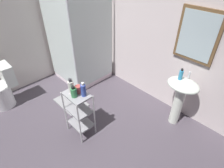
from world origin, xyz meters
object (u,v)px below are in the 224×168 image
Objects in this scene: toilet at (2,90)px; storage_cart at (79,111)px; lotion_bottle_white at (71,87)px; shower_stall at (81,60)px; rinse_cup at (78,89)px; bath_mat at (71,102)px; shampoo_bottle_blue at (83,90)px; body_wash_bottle_green at (74,92)px; hand_soap_bottle at (181,75)px; pedestal_sink at (181,94)px.

storage_cart is (1.45, 0.60, 0.12)m from toilet.
shower_stall is at bearing 140.10° from lotion_bottle_white.
rinse_cup is 0.18× the size of bath_mat.
shampoo_bottle_blue is 0.13m from body_wash_bottle_green.
storage_cart is at bearing 22.47° from toilet.
storage_cart is 0.83m from bath_mat.
bath_mat is (-0.76, 0.19, -0.82)m from shampoo_bottle_blue.
hand_soap_bottle is at bearing 54.14° from lotion_bottle_white.
storage_cart is 0.41m from shampoo_bottle_blue.
body_wash_bottle_green is 1.09m from bath_mat.
body_wash_bottle_green is at bearing -122.69° from hand_soap_bottle.
pedestal_sink is at bearing 55.09° from body_wash_bottle_green.
shower_stall is 2.07m from pedestal_sink.
storage_cart is 1.52m from hand_soap_bottle.
shampoo_bottle_blue is (1.24, -0.82, 0.37)m from shower_stall.
shower_stall is at bearing 141.57° from body_wash_bottle_green.
hand_soap_bottle is 1.49m from body_wash_bottle_green.
lotion_bottle_white is 2.10× the size of rinse_cup.
shampoo_bottle_blue is (-0.73, -1.15, -0.05)m from hand_soap_bottle.
shower_stall is at bearing 143.72° from rinse_cup.
toilet is 1.75m from shampoo_bottle_blue.
lotion_bottle_white is (-0.96, -1.23, 0.26)m from pedestal_sink.
shampoo_bottle_blue is 0.18m from lotion_bottle_white.
bath_mat is at bearing 47.12° from toilet.
toilet is 3.66× the size of shampoo_bottle_blue.
shower_stall is 9.63× the size of shampoo_bottle_blue.
bath_mat is at bearing 159.75° from storage_cart.
shower_stall reaches higher than rinse_cup.
toilet is (-0.30, -1.48, -0.15)m from shower_stall.
storage_cart is 3.56× the size of shampoo_bottle_blue.
shampoo_bottle_blue is at bearing -14.24° from bath_mat.
lotion_bottle_white is (-0.09, 0.02, 0.03)m from body_wash_bottle_green.
bath_mat is (-0.68, 0.29, -0.80)m from body_wash_bottle_green.
storage_cart is at bearing 110.07° from body_wash_bottle_green.
rinse_cup is at bearing -17.22° from bath_mat.
lotion_bottle_white is at bearing -153.28° from shampoo_bottle_blue.
storage_cart is (1.15, -0.88, -0.03)m from shower_stall.
pedestal_sink is 7.49× the size of rinse_cup.
shampoo_bottle_blue is 0.35× the size of bath_mat.
rinse_cup is at bearing -173.69° from shampoo_bottle_blue.
toilet is at bearing -142.39° from pedestal_sink.
shower_stall is at bearing 146.37° from shampoo_bottle_blue.
lotion_bottle_white reaches higher than pedestal_sink.
lotion_bottle_white is at bearing -127.95° from pedestal_sink.
lotion_bottle_white reaches higher than rinse_cup.
pedestal_sink is 1.50m from storage_cart.
storage_cart is 3.27× the size of lotion_bottle_white.
toilet is at bearing -157.00° from shampoo_bottle_blue.
shampoo_bottle_blue is at bearing -33.63° from shower_stall.
rinse_cup is 1.04m from bath_mat.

